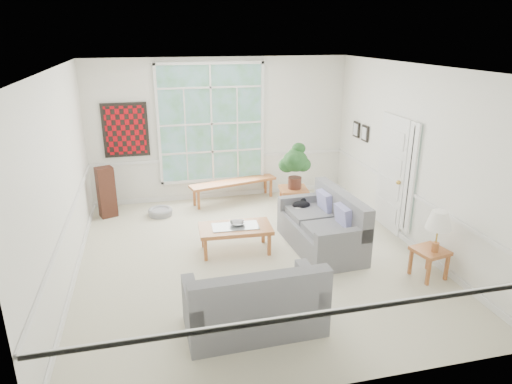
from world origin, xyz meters
TOP-DOWN VIEW (x-y plane):
  - floor at (0.00, 0.00)m, footprint 5.50×6.00m
  - ceiling at (0.00, 0.00)m, footprint 5.50×6.00m
  - wall_back at (0.00, 3.00)m, footprint 5.50×0.02m
  - wall_front at (0.00, -3.00)m, footprint 5.50×0.02m
  - wall_left at (-2.75, 0.00)m, footprint 0.02×6.00m
  - wall_right at (2.75, 0.00)m, footprint 0.02×6.00m
  - window_back at (-0.20, 2.96)m, footprint 2.30×0.08m
  - entry_door at (2.71, 0.60)m, footprint 0.08×0.90m
  - door_sidelight at (2.71, -0.03)m, footprint 0.08×0.26m
  - wall_art at (-1.95, 2.95)m, footprint 0.90×0.06m
  - wall_frame_near at (2.71, 1.75)m, footprint 0.04×0.26m
  - wall_frame_far at (2.71, 2.15)m, footprint 0.04×0.26m
  - loveseat_right at (1.19, 0.07)m, footprint 1.03×1.83m
  - loveseat_front at (-0.41, -1.82)m, footprint 1.68×0.90m
  - coffee_table at (-0.23, 0.28)m, footprint 1.22×0.71m
  - pewter_bowl at (-0.19, 0.32)m, footprint 0.36×0.36m
  - window_bench at (0.19, 2.65)m, footprint 1.94×0.82m
  - end_table at (1.22, 1.67)m, footprint 0.60×0.60m
  - houseplant at (1.24, 1.66)m, footprint 0.64×0.64m
  - side_table at (2.40, -1.22)m, footprint 0.53×0.53m
  - table_lamp at (2.42, -1.30)m, footprint 0.46×0.46m
  - pet_bed at (-1.40, 2.19)m, footprint 0.60×0.60m
  - floor_speaker at (-2.40, 2.37)m, footprint 0.38×0.34m
  - cat at (1.05, 0.69)m, footprint 0.38×0.32m

SIDE VIEW (x-z plane):
  - floor at x=0.00m, z-range -0.01..0.00m
  - pet_bed at x=-1.40m, z-range 0.00..0.14m
  - coffee_table at x=-0.23m, z-range 0.00..0.44m
  - window_bench at x=0.19m, z-range 0.00..0.45m
  - side_table at x=2.40m, z-range 0.00..0.46m
  - end_table at x=1.22m, z-range 0.00..0.54m
  - loveseat_front at x=-0.41m, z-range 0.00..0.90m
  - loveseat_right at x=1.19m, z-range 0.00..0.96m
  - pewter_bowl at x=-0.19m, z-range 0.44..0.52m
  - floor_speaker at x=-2.40m, z-range 0.00..1.01m
  - cat at x=1.05m, z-range 0.49..0.65m
  - table_lamp at x=2.42m, z-range 0.46..1.08m
  - houseplant at x=1.24m, z-range 0.54..1.45m
  - entry_door at x=2.71m, z-range 0.00..2.10m
  - door_sidelight at x=2.71m, z-range 0.20..2.10m
  - wall_back at x=0.00m, z-range 0.00..3.00m
  - wall_front at x=0.00m, z-range 0.00..3.00m
  - wall_left at x=-2.75m, z-range 0.00..3.00m
  - wall_right at x=2.75m, z-range 0.00..3.00m
  - wall_frame_near at x=2.71m, z-range 1.39..1.71m
  - wall_frame_far at x=2.71m, z-range 1.39..1.71m
  - wall_art at x=-1.95m, z-range 1.05..2.15m
  - window_back at x=-0.20m, z-range 0.45..2.85m
  - ceiling at x=0.00m, z-range 2.99..3.01m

